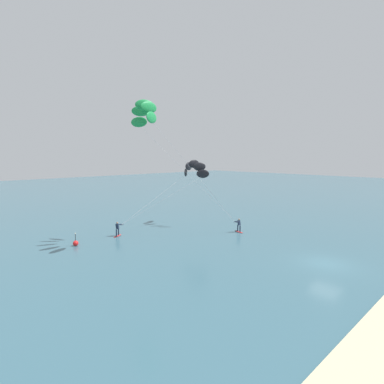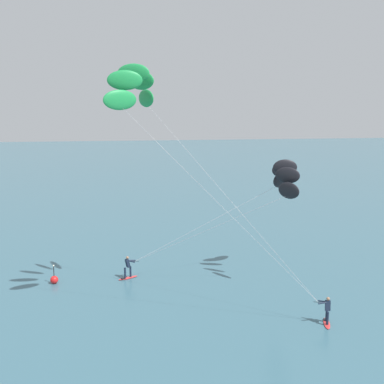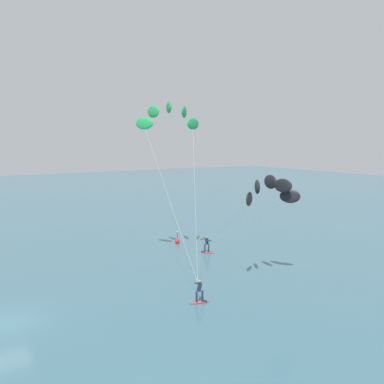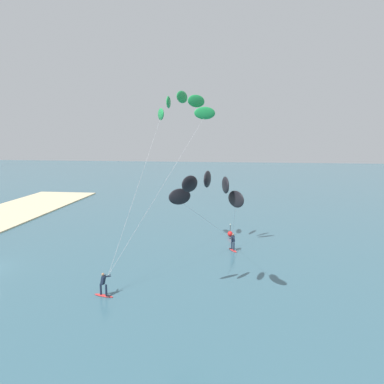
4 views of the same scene
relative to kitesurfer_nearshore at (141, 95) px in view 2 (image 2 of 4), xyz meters
The scene contains 3 objects.
kitesurfer_nearshore is the anchor object (origin of this frame).
kitesurfer_mid_water 11.60m from the kitesurfer_nearshore, 20.28° to the left, with size 12.75×5.18×8.76m.
marker_buoy 15.03m from the kitesurfer_nearshore, 144.49° to the left, with size 0.56×0.56×1.38m.
Camera 2 is at (-7.36, -14.54, 13.59)m, focal length 47.73 mm.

